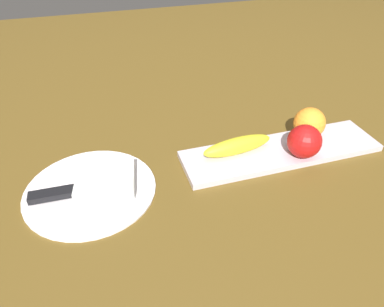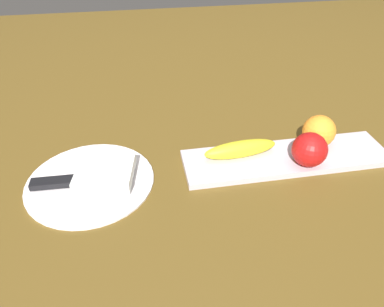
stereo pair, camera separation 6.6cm
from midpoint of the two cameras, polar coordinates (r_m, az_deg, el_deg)
ground_plane at (r=0.75m, az=14.76°, el=-0.25°), size 2.40×2.40×0.00m
fruit_tray at (r=0.74m, az=17.67°, el=-0.80°), size 0.42×0.11×0.01m
apple at (r=0.71m, az=21.27°, el=0.48°), size 0.07×0.07×0.07m
banana at (r=0.70m, az=10.62°, el=0.62°), size 0.15×0.05×0.03m
orange_near_apple at (r=0.77m, az=22.27°, el=3.50°), size 0.07×0.07×0.07m
dinner_plate at (r=0.67m, az=-13.69°, el=-4.46°), size 0.24×0.24×0.01m
folded_napkin at (r=0.66m, az=-11.32°, el=-3.22°), size 0.12×0.11×0.02m
knife at (r=0.67m, az=-17.53°, el=-4.58°), size 0.18×0.03×0.01m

